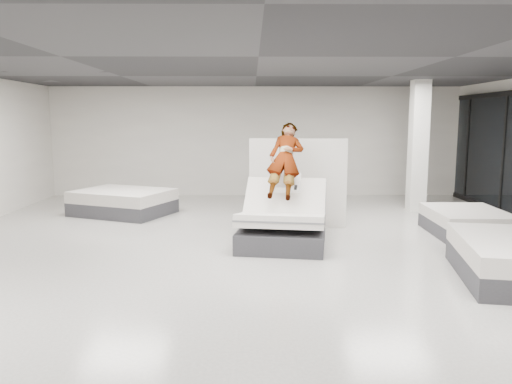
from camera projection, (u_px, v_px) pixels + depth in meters
room at (259, 162)px, 7.79m from camera, size 14.00×14.04×3.20m
hero_bed at (283, 224)px, 9.05m from camera, size 1.80×2.20×1.25m
person at (285, 174)px, 9.24m from camera, size 0.86×1.64×1.43m
remote at (296, 187)px, 8.90m from camera, size 0.07×0.15×0.08m
divider_panel at (298, 183)px, 10.49m from camera, size 2.03×0.42×1.86m
flat_bed_right_far at (467, 222)px, 9.81m from camera, size 1.40×1.84×0.50m
flat_bed_left_far at (123, 202)px, 11.92m from camera, size 2.57×2.29×0.58m
column at (418, 146)px, 12.28m from camera, size 0.40×0.40×3.20m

